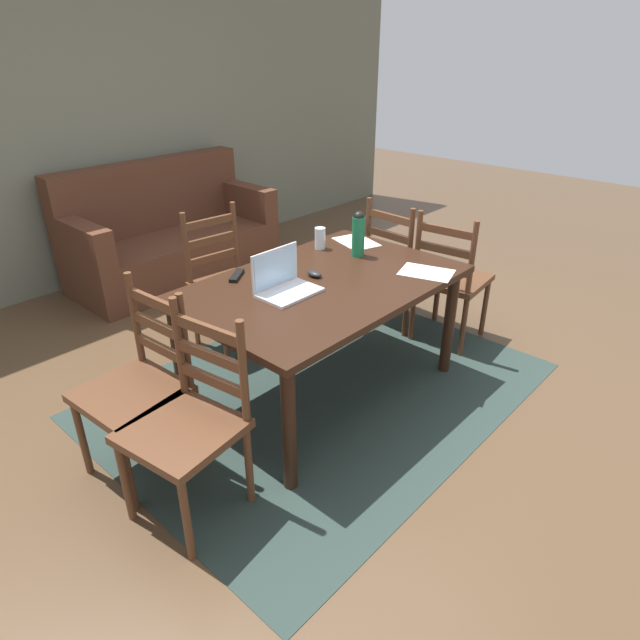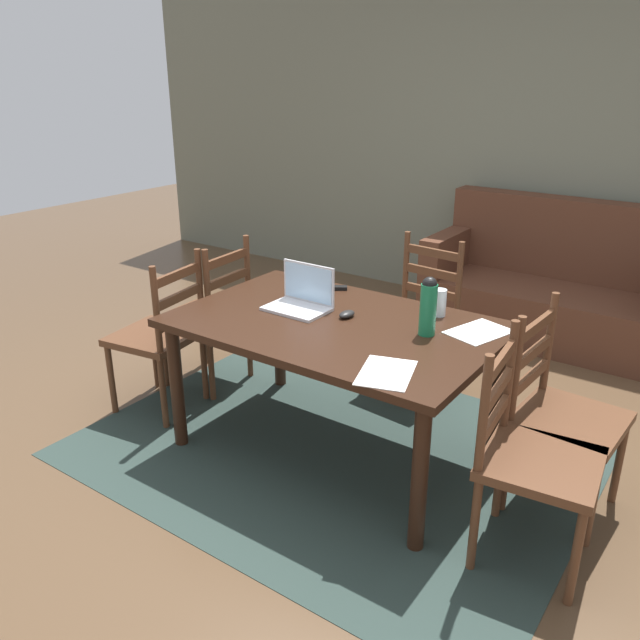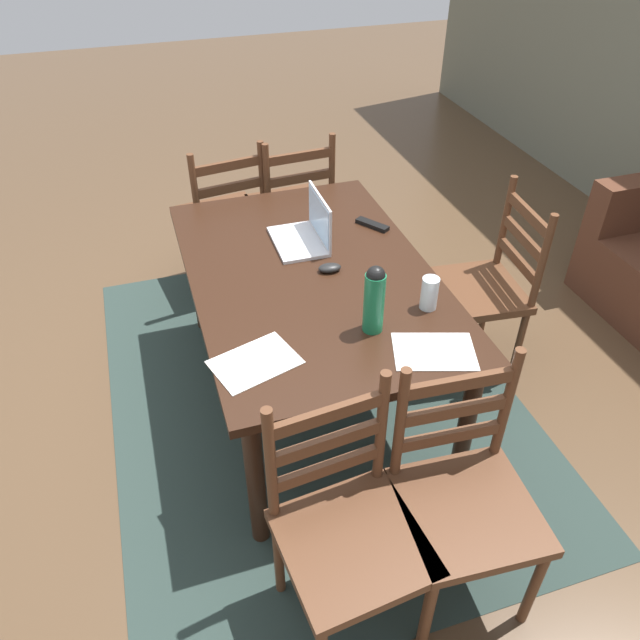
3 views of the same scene
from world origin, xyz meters
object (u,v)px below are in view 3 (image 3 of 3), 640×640
at_px(chair_right_far, 464,498).
at_px(chair_left_near, 225,218).
at_px(chair_right_near, 347,532).
at_px(drinking_glass, 429,293).
at_px(dining_table, 311,288).
at_px(computer_mouse, 330,268).
at_px(water_bottle, 374,298).
at_px(laptop, 307,231).
at_px(tv_remote, 372,225).
at_px(chair_left_far, 292,208).
at_px(chair_far_head, 483,288).

relative_size(chair_right_far, chair_left_near, 1.00).
bearing_deg(chair_right_near, drinking_glass, 140.07).
bearing_deg(dining_table, computer_mouse, 78.57).
bearing_deg(chair_left_near, dining_table, 10.46).
relative_size(chair_right_far, drinking_glass, 6.90).
height_order(chair_right_near, water_bottle, water_bottle).
bearing_deg(chair_right_far, computer_mouse, -173.20).
relative_size(water_bottle, drinking_glass, 2.05).
height_order(laptop, tv_remote, laptop).
bearing_deg(water_bottle, laptop, -175.89).
bearing_deg(computer_mouse, water_bottle, 8.74).
distance_m(chair_right_far, chair_right_near, 0.42).
bearing_deg(laptop, computer_mouse, 4.29).
xyz_separation_m(chair_left_far, water_bottle, (1.52, -0.10, 0.42)).
height_order(chair_left_far, laptop, laptop).
xyz_separation_m(dining_table, laptop, (-0.25, 0.06, 0.14)).
distance_m(chair_right_far, drinking_glass, 0.79).
height_order(chair_left_far, tv_remote, chair_left_far).
distance_m(chair_right_far, chair_left_near, 2.19).
bearing_deg(chair_right_near, dining_table, 169.02).
height_order(chair_left_near, tv_remote, chair_left_near).
bearing_deg(drinking_glass, dining_table, -135.68).
xyz_separation_m(chair_right_near, chair_far_head, (-1.07, 1.09, 0.00)).
bearing_deg(dining_table, chair_left_near, -169.54).
bearing_deg(chair_far_head, computer_mouse, -89.12).
distance_m(chair_left_near, water_bottle, 1.60).
distance_m(dining_table, chair_right_near, 1.11).
bearing_deg(drinking_glass, chair_left_near, -158.60).
distance_m(chair_far_head, computer_mouse, 0.85).
height_order(dining_table, chair_far_head, chair_far_head).
xyz_separation_m(chair_right_far, drinking_glass, (-0.69, 0.17, 0.34)).
xyz_separation_m(chair_right_near, laptop, (-1.32, 0.27, 0.33)).
xyz_separation_m(laptop, tv_remote, (-0.04, 0.34, -0.05)).
xyz_separation_m(chair_left_far, chair_right_near, (2.15, -0.42, 0.00)).
relative_size(dining_table, chair_left_far, 1.66).
relative_size(chair_left_far, chair_right_near, 1.00).
bearing_deg(drinking_glass, chair_right_far, -13.39).
bearing_deg(chair_far_head, chair_left_far, -147.98).
xyz_separation_m(chair_left_far, chair_left_near, (-0.00, -0.41, 0.00)).
height_order(dining_table, tv_remote, tv_remote).
distance_m(laptop, water_bottle, 0.70).
height_order(chair_far_head, drinking_glass, chair_far_head).
xyz_separation_m(chair_left_far, laptop, (0.83, -0.15, 0.33)).
relative_size(water_bottle, tv_remote, 1.66).
height_order(chair_left_near, laptop, laptop).
xyz_separation_m(chair_right_near, water_bottle, (-0.63, 0.32, 0.42)).
bearing_deg(dining_table, chair_far_head, 89.74).
bearing_deg(chair_right_near, chair_far_head, 134.48).
distance_m(chair_right_near, water_bottle, 0.82).
relative_size(drinking_glass, tv_remote, 0.81).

